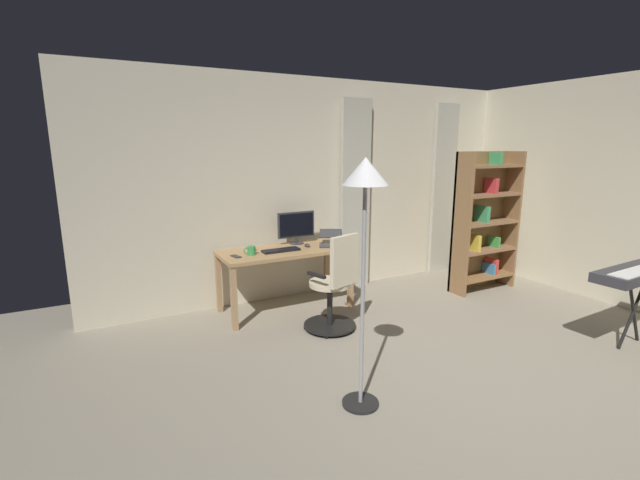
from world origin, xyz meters
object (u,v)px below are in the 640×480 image
(floor_lamp, at_px, (365,202))
(computer_mouse, at_px, (307,245))
(computer_keyboard, at_px, (281,250))
(mug_tea, at_px, (251,250))
(office_chair, at_px, (335,287))
(desk, at_px, (285,257))
(laptop, at_px, (331,241))
(cell_phone_face_up, at_px, (236,256))
(cell_phone_by_monitor, at_px, (252,249))
(computer_monitor, at_px, (296,226))
(piano_keyboard, at_px, (640,273))
(bookshelf, at_px, (483,222))

(floor_lamp, bearing_deg, computer_mouse, -105.82)
(computer_keyboard, bearing_deg, mug_tea, 0.61)
(office_chair, bearing_deg, desk, 87.43)
(laptop, distance_m, cell_phone_face_up, 1.19)
(desk, xyz_separation_m, mug_tea, (0.44, 0.07, 0.14))
(cell_phone_by_monitor, height_order, mug_tea, mug_tea)
(computer_monitor, xyz_separation_m, cell_phone_face_up, (0.86, 0.29, -0.21))
(desk, xyz_separation_m, cell_phone_by_monitor, (0.33, -0.18, 0.10))
(laptop, distance_m, mug_tea, 1.02)
(laptop, bearing_deg, cell_phone_face_up, 28.35)
(computer_mouse, relative_size, piano_keyboard, 0.08)
(bookshelf, xyz_separation_m, piano_keyboard, (0.07, 1.95, -0.19))
(bookshelf, bearing_deg, office_chair, 6.40)
(desk, height_order, bookshelf, bookshelf)
(laptop, xyz_separation_m, bookshelf, (-2.09, 0.46, 0.13))
(piano_keyboard, bearing_deg, desk, -46.11)
(bookshelf, height_order, piano_keyboard, bookshelf)
(desk, bearing_deg, piano_keyboard, 136.36)
(computer_keyboard, distance_m, computer_mouse, 0.37)
(computer_keyboard, bearing_deg, cell_phone_face_up, 0.15)
(computer_keyboard, relative_size, mug_tea, 3.19)
(computer_keyboard, bearing_deg, piano_keyboard, 137.96)
(desk, bearing_deg, floor_lamp, 81.80)
(floor_lamp, bearing_deg, mug_tea, -86.07)
(cell_phone_by_monitor, bearing_deg, computer_keyboard, 143.85)
(office_chair, height_order, computer_keyboard, office_chair)
(computer_keyboard, relative_size, cell_phone_face_up, 3.03)
(piano_keyboard, bearing_deg, computer_keyboard, -44.51)
(computer_keyboard, bearing_deg, office_chair, 111.10)
(computer_monitor, bearing_deg, bookshelf, 162.79)
(cell_phone_face_up, height_order, cell_phone_by_monitor, same)
(computer_mouse, xyz_separation_m, cell_phone_by_monitor, (0.62, -0.19, -0.01))
(cell_phone_by_monitor, distance_m, floor_lamp, 2.39)
(laptop, xyz_separation_m, computer_mouse, (0.29, -0.06, -0.04))
(floor_lamp, bearing_deg, computer_monitor, -103.49)
(computer_monitor, bearing_deg, office_chair, 87.50)
(computer_keyboard, xyz_separation_m, computer_mouse, (-0.37, -0.06, 0.01))
(laptop, height_order, floor_lamp, floor_lamp)
(computer_monitor, height_order, laptop, computer_monitor)
(laptop, bearing_deg, desk, 21.84)
(cell_phone_face_up, bearing_deg, computer_keyboard, 168.00)
(office_chair, height_order, piano_keyboard, office_chair)
(piano_keyboard, distance_m, floor_lamp, 3.04)
(office_chair, relative_size, floor_lamp, 0.57)
(computer_mouse, distance_m, mug_tea, 0.73)
(floor_lamp, bearing_deg, desk, -98.20)
(cell_phone_face_up, relative_size, bookshelf, 0.08)
(cell_phone_face_up, height_order, floor_lamp, floor_lamp)
(bookshelf, distance_m, piano_keyboard, 1.96)
(computer_keyboard, height_order, cell_phone_by_monitor, computer_keyboard)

